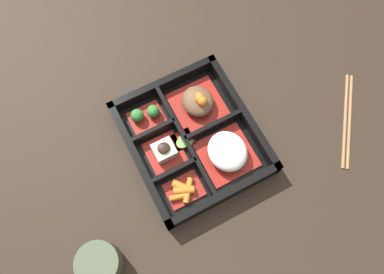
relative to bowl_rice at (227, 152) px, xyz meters
The scene contains 11 objects.
ground_plane 0.08m from the bowl_rice, 143.47° to the right, with size 3.00×3.00×0.00m, color black.
bento_base 0.08m from the bowl_rice, 143.47° to the right, with size 0.28×0.24×0.01m.
bento_rim 0.08m from the bowl_rice, 141.02° to the right, with size 0.28×0.24×0.04m.
bowl_stew 0.12m from the bowl_rice, behind, with size 0.10×0.10×0.05m.
bowl_rice is the anchor object (origin of this frame).
bowl_greens 0.18m from the bowl_rice, 144.90° to the right, with size 0.06×0.07×0.03m.
bowl_tofu 0.12m from the bowl_rice, 119.23° to the right, with size 0.07×0.07×0.04m.
bowl_carrots 0.11m from the bowl_rice, 77.18° to the right, with size 0.06×0.07×0.02m.
bowl_pickles 0.09m from the bowl_rice, 136.68° to the right, with size 0.04×0.04×0.01m.
tea_cup 0.31m from the bowl_rice, 76.24° to the right, with size 0.08×0.08×0.05m.
chopsticks 0.27m from the bowl_rice, 79.62° to the left, with size 0.18×0.14×0.01m.
Camera 1 is at (0.22, -0.12, 0.72)m, focal length 35.00 mm.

